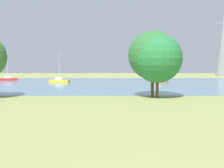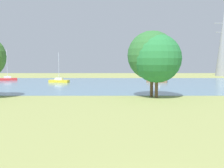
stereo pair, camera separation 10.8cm
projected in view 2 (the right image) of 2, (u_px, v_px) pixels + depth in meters
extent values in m
plane|color=#8C9351|center=(129.00, 105.00, 30.88)|extent=(160.00, 160.00, 0.00)
cube|color=slate|center=(121.00, 84.00, 58.77)|extent=(140.00, 40.00, 0.02)
cube|color=yellow|center=(60.00, 81.00, 62.59)|extent=(5.01, 2.53, 0.60)
cube|color=white|center=(60.00, 79.00, 62.54)|extent=(2.00, 1.47, 0.50)
cylinder|color=silver|center=(60.00, 66.00, 62.28)|extent=(0.10, 0.10, 6.48)
cube|color=red|center=(9.00, 79.00, 69.30)|extent=(5.03, 2.96, 0.60)
cube|color=white|center=(9.00, 77.00, 69.25)|extent=(2.06, 1.62, 0.50)
cylinder|color=silver|center=(8.00, 64.00, 68.95)|extent=(0.10, 0.10, 7.35)
cube|color=brown|center=(158.00, 81.00, 62.36)|extent=(5.03, 2.92, 0.60)
cube|color=white|center=(158.00, 79.00, 62.32)|extent=(2.05, 1.61, 0.50)
cylinder|color=silver|center=(158.00, 64.00, 62.01)|extent=(0.10, 0.10, 7.48)
cylinder|color=brown|center=(153.00, 85.00, 37.44)|extent=(0.44, 0.44, 3.49)
sphere|color=#306D33|center=(153.00, 55.00, 37.07)|extent=(6.92, 6.92, 6.92)
cylinder|color=brown|center=(158.00, 87.00, 36.70)|extent=(0.44, 0.44, 3.12)
sphere|color=#28783C|center=(158.00, 58.00, 36.36)|extent=(6.77, 6.77, 6.77)
cone|color=gray|center=(224.00, 43.00, 89.14)|extent=(4.40, 4.40, 22.26)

